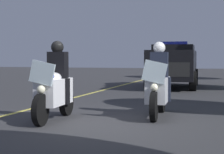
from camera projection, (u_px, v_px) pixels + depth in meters
The scene contains 4 objects.
ground_plane at pixel (95, 124), 8.07m from camera, with size 80.00×80.00×0.00m, color #333335.
police_motorcycle_lead_left at pixel (55, 88), 8.52m from camera, with size 2.14×0.60×1.72m.
police_motorcycle_lead_right at pixel (158, 86), 9.05m from camera, with size 2.14×0.60×1.72m.
police_suv at pixel (173, 64), 17.62m from camera, with size 5.01×2.31×2.05m.
Camera 1 is at (7.57, 2.64, 1.37)m, focal length 63.56 mm.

